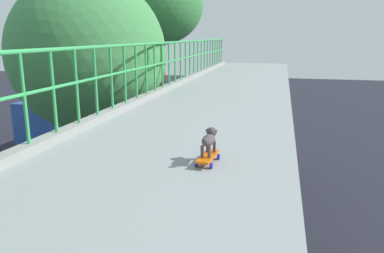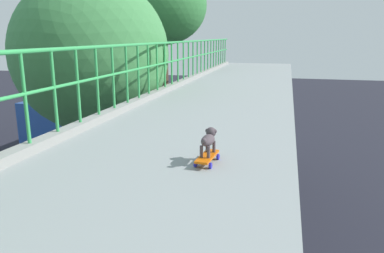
{
  "view_description": "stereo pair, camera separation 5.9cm",
  "coord_description": "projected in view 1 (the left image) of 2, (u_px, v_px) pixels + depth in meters",
  "views": [
    {
      "loc": [
        2.63,
        -1.96,
        6.69
      ],
      "look_at": [
        1.59,
        2.4,
        5.59
      ],
      "focal_mm": 34.83,
      "sensor_mm": 36.0,
      "label": 1
    },
    {
      "loc": [
        2.69,
        -1.95,
        6.69
      ],
      "look_at": [
        1.59,
        2.4,
        5.59
      ],
      "focal_mm": 34.83,
      "sensor_mm": 36.0,
      "label": 2
    }
  ],
  "objects": [
    {
      "name": "small_dog",
      "position": [
        209.0,
        139.0,
        4.11
      ],
      "size": [
        0.16,
        0.39,
        0.28
      ],
      "color": "#483D43",
      "rests_on": "toy_skateboard"
    },
    {
      "name": "city_bus",
      "position": [
        91.0,
        112.0,
        23.74
      ],
      "size": [
        2.69,
        11.25,
        3.4
      ],
      "color": "navy",
      "rests_on": "ground"
    },
    {
      "name": "roadside_tree_far",
      "position": [
        158.0,
        9.0,
        15.53
      ],
      "size": [
        3.78,
        3.78,
        9.53
      ],
      "color": "#4A3626",
      "rests_on": "ground"
    },
    {
      "name": "roadside_tree_mid",
      "position": [
        88.0,
        57.0,
        9.68
      ],
      "size": [
        4.03,
        4.03,
        8.22
      ],
      "color": "brown",
      "rests_on": "ground"
    },
    {
      "name": "toy_skateboard",
      "position": [
        208.0,
        157.0,
        4.11
      ],
      "size": [
        0.22,
        0.49,
        0.09
      ],
      "color": "#DF5C09",
      "rests_on": "overpass_deck"
    }
  ]
}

